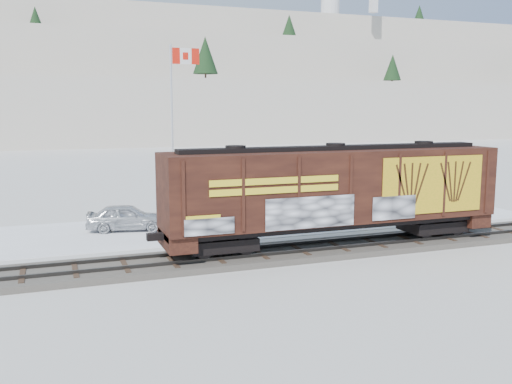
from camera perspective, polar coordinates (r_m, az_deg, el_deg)
name	(u,v)px	position (r m, az deg, el deg)	size (l,w,h in m)	color
ground	(258,258)	(26.28, 0.19, -6.64)	(500.00, 500.00, 0.00)	white
rail_track	(258,255)	(26.25, 0.19, -6.33)	(50.00, 3.40, 0.43)	#59544C
parking_strip	(213,226)	(33.22, -4.31, -3.43)	(40.00, 8.00, 0.03)	white
hillside	(78,79)	(164.00, -17.35, 10.69)	(360.00, 110.00, 93.00)	white
hopper_railcar	(335,189)	(27.24, 7.88, 0.26)	(16.44, 3.06, 4.65)	black
flagpole	(174,153)	(37.07, -8.16, 3.85)	(2.30, 0.90, 10.76)	silver
car_silver	(127,217)	(32.67, -12.80, -2.46)	(1.76, 4.38, 1.49)	silver
car_white	(262,210)	(33.78, 0.62, -1.77)	(1.74, 4.98, 1.64)	silver
car_dark	(292,210)	(34.51, 3.58, -1.81)	(1.89, 4.66, 1.35)	#22242A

